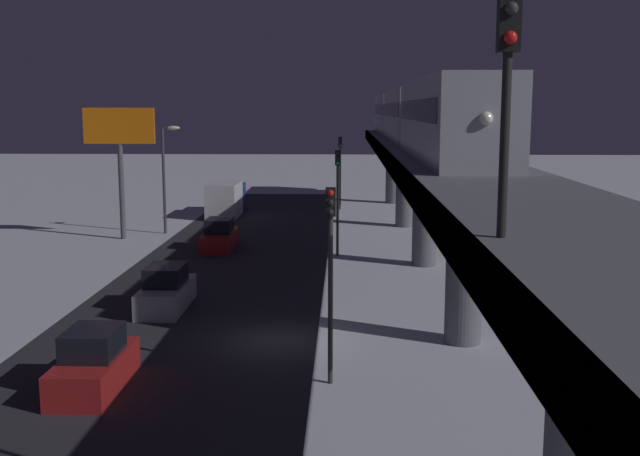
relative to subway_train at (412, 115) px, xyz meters
name	(u,v)px	position (x,y,z in m)	size (l,w,h in m)	color
ground_plane	(279,340)	(7.03, 24.22, -8.44)	(240.00, 240.00, 0.00)	silver
avenue_asphalt	(176,339)	(11.07, 24.22, -8.44)	(11.00, 101.26, 0.01)	#28282D
elevated_railway	(464,193)	(0.09, 24.22, -2.71)	(5.00, 101.26, 6.66)	slate
subway_train	(412,115)	(0.00, 0.00, 0.00)	(2.94, 55.47, 3.40)	#999EA8
rail_signal	(507,75)	(1.84, 39.53, 0.95)	(0.36, 0.41, 4.00)	black
sedan_silver	(166,291)	(12.47, 19.72, -7.64)	(1.80, 4.63, 1.97)	#B2B2B7
sedan_red	(220,237)	(12.47, 5.22, -7.64)	(1.80, 4.73, 1.97)	#A51E1E
sedan_red_2	(94,365)	(12.47, 29.55, -7.64)	(1.80, 4.25, 1.97)	#A51E1E
box_truck	(226,199)	(14.47, -10.31, -7.09)	(2.40, 7.40, 2.80)	navy
traffic_light_near	(331,257)	(4.97, 28.80, -4.24)	(0.32, 0.44, 6.40)	#2D2D2D
traffic_light_mid	(338,187)	(4.97, 7.20, -4.24)	(0.32, 0.44, 6.40)	#2D2D2D
traffic_light_far	(340,162)	(4.97, -14.39, -4.24)	(0.32, 0.44, 6.40)	#2D2D2D
commercial_billboard	(120,139)	(19.73, 1.52, -1.61)	(4.80, 0.36, 8.90)	#4C4C51
street_lamp_far	(167,166)	(17.14, -0.78, -3.63)	(1.35, 0.44, 7.65)	#38383D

